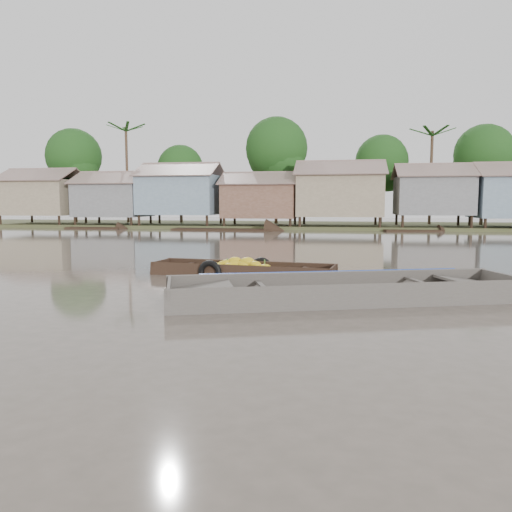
# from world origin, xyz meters

# --- Properties ---
(ground) EXTENTS (120.00, 120.00, 0.00)m
(ground) POSITION_xyz_m (0.00, 0.00, 0.00)
(ground) COLOR #50483D
(ground) RESTS_ON ground
(riverbank) EXTENTS (120.00, 12.47, 10.22)m
(riverbank) POSITION_xyz_m (3.03, 31.86, 3.07)
(riverbank) COLOR #384723
(riverbank) RESTS_ON ground
(banana_boat) EXTENTS (5.39, 1.94, 0.74)m
(banana_boat) POSITION_xyz_m (-0.26, 3.29, 0.13)
(banana_boat) COLOR black
(banana_boat) RESTS_ON ground
(viewer_boat) EXTENTS (7.86, 4.29, 0.61)m
(viewer_boat) POSITION_xyz_m (2.71, 0.16, 0.06)
(viewer_boat) COLOR #48423D
(viewer_boat) RESTS_ON ground
(distant_boats) EXTENTS (45.01, 14.76, 1.38)m
(distant_boats) POSITION_xyz_m (13.03, 24.66, 0.21)
(distant_boats) COLOR black
(distant_boats) RESTS_ON ground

